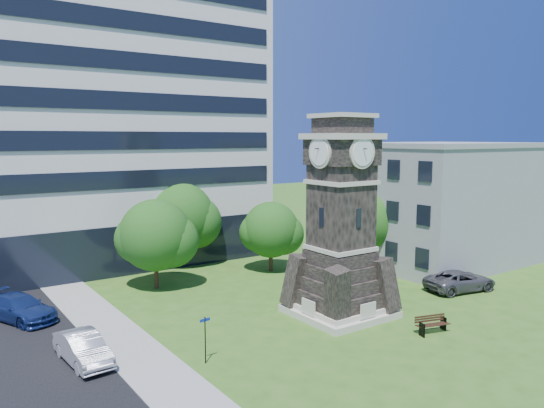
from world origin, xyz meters
TOP-DOWN VIEW (x-y plane):
  - ground at (0.00, 0.00)m, footprint 160.00×160.00m
  - sidewalk at (-9.50, 5.00)m, footprint 3.00×70.00m
  - clock_tower at (3.00, 2.00)m, footprint 5.40×5.40m
  - office_tall at (-3.20, 25.84)m, footprint 26.20×15.11m
  - office_low at (19.97, 8.00)m, footprint 15.20×12.20m
  - car_street_mid at (-11.96, 3.75)m, footprint 1.90×4.55m
  - car_street_north at (-13.41, 12.08)m, footprint 4.17×5.75m
  - car_east_lot at (13.48, 0.90)m, footprint 5.62×3.41m
  - park_bench at (5.14, -3.28)m, footprint 1.94×0.52m
  - street_sign at (-7.13, 0.33)m, footprint 0.55×0.06m
  - tree_nw at (-3.96, 13.78)m, footprint 5.68×5.16m
  - tree_nc at (0.41, 19.18)m, footprint 6.59×5.99m
  - tree_ne at (5.68, 13.22)m, footprint 5.01×4.55m
  - tree_east at (12.96, 9.39)m, footprint 5.59×5.09m

SIDE VIEW (x-z plane):
  - ground at x=0.00m, z-range 0.00..0.00m
  - sidewalk at x=-9.50m, z-range 0.00..0.06m
  - park_bench at x=5.14m, z-range 0.03..1.03m
  - car_east_lot at x=13.48m, z-range 0.00..1.46m
  - car_street_mid at x=-11.96m, z-range 0.00..1.46m
  - car_street_north at x=-13.41m, z-range 0.00..1.55m
  - street_sign at x=-7.13m, z-range 0.29..2.60m
  - tree_ne at x=5.68m, z-range 0.43..6.13m
  - tree_nw at x=-3.96m, z-range 0.51..7.00m
  - tree_east at x=12.96m, z-range 0.59..7.18m
  - tree_nc at x=0.41m, z-range 0.42..7.60m
  - office_low at x=19.97m, z-range 0.01..10.41m
  - clock_tower at x=3.00m, z-range -0.83..11.39m
  - office_tall at x=-3.20m, z-range -0.08..28.52m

